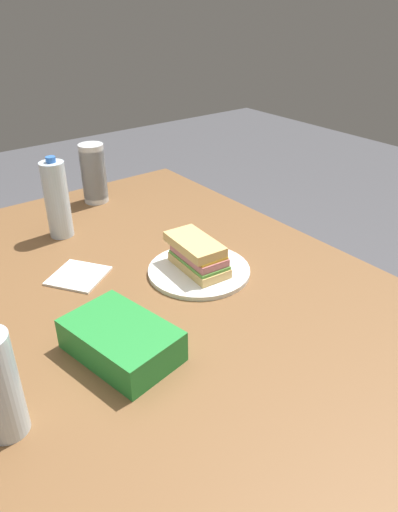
{
  "coord_description": "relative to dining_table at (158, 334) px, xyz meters",
  "views": [
    {
      "loc": [
        -0.78,
        0.48,
        1.4
      ],
      "look_at": [
        0.07,
        -0.18,
        0.79
      ],
      "focal_mm": 33.31,
      "sensor_mm": 36.0,
      "label": 1
    }
  ],
  "objects": [
    {
      "name": "paper_napkin",
      "position": [
        0.24,
        0.09,
        0.08
      ],
      "size": [
        0.18,
        0.18,
        0.01
      ],
      "primitive_type": "cube",
      "rotation": [
        0.0,
        0.0,
        5.31
      ],
      "color": "white",
      "rests_on": "dining_table"
    },
    {
      "name": "water_bottle_tall",
      "position": [
        0.49,
        0.02,
        0.19
      ],
      "size": [
        0.07,
        0.07,
        0.24
      ],
      "color": "silver",
      "rests_on": "dining_table"
    },
    {
      "name": "ground_plane",
      "position": [
        0.0,
        0.0,
        -0.67
      ],
      "size": [
        8.0,
        8.0,
        0.0
      ],
      "primitive_type": "plane",
      "color": "#4C4C51"
    },
    {
      "name": "chip_bag",
      "position": [
        -0.09,
        0.14,
        0.11
      ],
      "size": [
        0.25,
        0.19,
        0.07
      ],
      "primitive_type": "cube",
      "rotation": [
        0.0,
        0.0,
        0.19
      ],
      "color": "#268C38",
      "rests_on": "dining_table"
    },
    {
      "name": "paper_plate",
      "position": [
        0.07,
        -0.18,
        0.08
      ],
      "size": [
        0.27,
        0.27,
        0.01
      ],
      "primitive_type": "cylinder",
      "color": "white",
      "rests_on": "dining_table"
    },
    {
      "name": "dining_table",
      "position": [
        0.0,
        0.0,
        0.0
      ],
      "size": [
        1.62,
        1.14,
        0.74
      ],
      "color": "brown",
      "rests_on": "ground_plane"
    },
    {
      "name": "plastic_cup_stack",
      "position": [
        0.67,
        -0.18,
        0.18
      ],
      "size": [
        0.08,
        0.08,
        0.2
      ],
      "color": "silver",
      "rests_on": "dining_table"
    },
    {
      "name": "sandwich",
      "position": [
        0.07,
        -0.17,
        0.13
      ],
      "size": [
        0.19,
        0.11,
        0.08
      ],
      "color": "#DBB26B",
      "rests_on": "paper_plate"
    }
  ]
}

